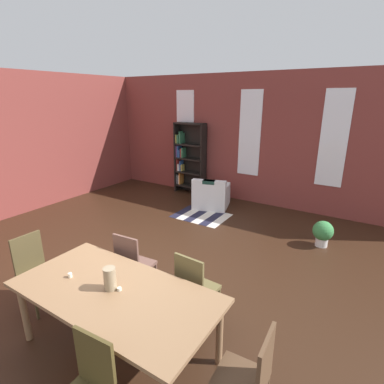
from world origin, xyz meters
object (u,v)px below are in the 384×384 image
at_px(dining_chair_head_right, 249,378).
at_px(dining_chair_far_left, 133,264).
at_px(dining_table, 115,296).
at_px(bookshelf_tall, 188,158).
at_px(armchair_white, 211,196).
at_px(dining_chair_head_left, 35,269).
at_px(potted_plant_by_shelf, 323,232).
at_px(dining_chair_far_right, 195,287).
at_px(vase_on_table, 110,279).

bearing_deg(dining_chair_head_right, dining_chair_far_left, 158.62).
relative_size(dining_table, dining_chair_far_left, 2.25).
xyz_separation_m(bookshelf_tall, armchair_white, (1.13, -0.72, -0.70)).
height_order(dining_chair_far_left, dining_chair_head_left, same).
distance_m(dining_table, potted_plant_by_shelf, 3.94).
bearing_deg(dining_chair_far_left, dining_table, -57.78).
bearing_deg(dining_chair_far_left, dining_chair_far_right, -0.00).
height_order(dining_table, potted_plant_by_shelf, dining_table).
bearing_deg(potted_plant_by_shelf, dining_chair_head_left, -127.70).
xyz_separation_m(dining_chair_far_left, potted_plant_by_shelf, (1.86, 2.91, -0.24)).
bearing_deg(dining_chair_far_right, potted_plant_by_shelf, 72.64).
relative_size(dining_chair_head_left, potted_plant_by_shelf, 1.99).
distance_m(dining_chair_far_left, dining_chair_head_right, 2.06).
height_order(dining_table, armchair_white, dining_table).
height_order(vase_on_table, dining_chair_head_left, vase_on_table).
height_order(dining_chair_head_right, dining_chair_head_left, same).
bearing_deg(dining_chair_far_right, armchair_white, 116.08).
relative_size(vase_on_table, dining_chair_far_right, 0.25).
distance_m(dining_chair_far_left, armchair_white, 3.70).
distance_m(dining_chair_head_left, bookshelf_tall, 5.19).
bearing_deg(dining_table, vase_on_table, 180.00).
relative_size(bookshelf_tall, potted_plant_by_shelf, 4.05).
bearing_deg(dining_chair_far_left, potted_plant_by_shelf, 57.37).
bearing_deg(vase_on_table, potted_plant_by_shelf, 68.65).
xyz_separation_m(dining_chair_head_right, dining_chair_head_left, (-2.89, -0.00, 0.00)).
bearing_deg(dining_chair_head_left, armchair_white, 87.97).
bearing_deg(dining_table, dining_chair_head_left, 179.91).
bearing_deg(armchair_white, potted_plant_by_shelf, -14.65).
height_order(dining_chair_far_right, bookshelf_tall, bookshelf_tall).
height_order(dining_chair_head_right, bookshelf_tall, bookshelf_tall).
height_order(dining_chair_far_left, potted_plant_by_shelf, dining_chair_far_left).
xyz_separation_m(vase_on_table, potted_plant_by_shelf, (1.43, 3.66, -0.60)).
bearing_deg(dining_chair_far_right, dining_chair_far_left, 180.00).
distance_m(dining_chair_far_right, dining_chair_head_left, 2.06).
xyz_separation_m(dining_chair_far_right, bookshelf_tall, (-2.89, 4.32, 0.47)).
height_order(dining_chair_far_left, bookshelf_tall, bookshelf_tall).
height_order(dining_table, dining_chair_far_left, dining_chair_far_left).
height_order(dining_chair_head_right, potted_plant_by_shelf, dining_chair_head_right).
bearing_deg(dining_chair_far_left, bookshelf_tall, 114.19).
bearing_deg(bookshelf_tall, armchair_white, -32.40).
bearing_deg(dining_chair_head_left, bookshelf_tall, 100.87).
bearing_deg(bookshelf_tall, dining_chair_head_left, -79.13).
xyz_separation_m(dining_chair_head_left, armchair_white, (0.15, 4.36, -0.23)).
distance_m(dining_chair_far_right, potted_plant_by_shelf, 3.06).
height_order(bookshelf_tall, armchair_white, bookshelf_tall).
distance_m(vase_on_table, dining_chair_head_right, 1.53).
distance_m(dining_table, dining_chair_far_left, 0.91).
xyz_separation_m(dining_table, dining_chair_head_left, (-1.44, 0.00, -0.17)).
relative_size(vase_on_table, bookshelf_tall, 0.12).
distance_m(dining_chair_head_right, potted_plant_by_shelf, 3.67).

